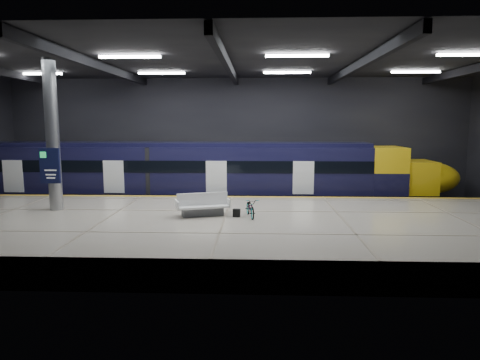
{
  "coord_description": "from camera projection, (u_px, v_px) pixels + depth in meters",
  "views": [
    {
      "loc": [
        1.38,
        -20.28,
        5.14
      ],
      "look_at": [
        0.49,
        1.5,
        2.2
      ],
      "focal_mm": 32.0,
      "sensor_mm": 36.0,
      "label": 1
    }
  ],
  "objects": [
    {
      "name": "ground",
      "position": [
        229.0,
        229.0,
        20.82
      ],
      "size": [
        30.0,
        30.0,
        0.0
      ],
      "primitive_type": "plane",
      "color": "black",
      "rests_on": "ground"
    },
    {
      "name": "room_shell",
      "position": [
        228.0,
        110.0,
        20.06
      ],
      "size": [
        30.1,
        16.1,
        8.05
      ],
      "color": "black",
      "rests_on": "ground"
    },
    {
      "name": "platform",
      "position": [
        225.0,
        231.0,
        18.27
      ],
      "size": [
        30.0,
        11.0,
        1.1
      ],
      "primitive_type": "cube",
      "color": "beige",
      "rests_on": "ground"
    },
    {
      "name": "safety_strip",
      "position": [
        232.0,
        197.0,
        23.4
      ],
      "size": [
        30.0,
        0.4,
        0.01
      ],
      "primitive_type": "cube",
      "color": "gold",
      "rests_on": "platform"
    },
    {
      "name": "rails",
      "position": [
        235.0,
        205.0,
        26.26
      ],
      "size": [
        30.0,
        1.52,
        0.16
      ],
      "color": "gray",
      "rests_on": "ground"
    },
    {
      "name": "train",
      "position": [
        199.0,
        173.0,
        26.08
      ],
      "size": [
        29.4,
        2.84,
        3.79
      ],
      "color": "black",
      "rests_on": "ground"
    },
    {
      "name": "bench",
      "position": [
        203.0,
        208.0,
        18.62
      ],
      "size": [
        2.47,
        1.61,
        1.01
      ],
      "rotation": [
        0.0,
        0.0,
        0.32
      ],
      "color": "#595B60",
      "rests_on": "platform"
    },
    {
      "name": "bicycle",
      "position": [
        250.0,
        208.0,
        18.35
      ],
      "size": [
        0.85,
        1.64,
        0.82
      ],
      "primitive_type": "imported",
      "rotation": [
        0.0,
        0.0,
        0.21
      ],
      "color": "#99999E",
      "rests_on": "platform"
    },
    {
      "name": "pannier_bag",
      "position": [
        237.0,
        213.0,
        18.41
      ],
      "size": [
        0.34,
        0.25,
        0.35
      ],
      "primitive_type": "cube",
      "rotation": [
        0.0,
        0.0,
        -0.25
      ],
      "color": "black",
      "rests_on": "platform"
    },
    {
      "name": "info_column",
      "position": [
        52.0,
        137.0,
        19.53
      ],
      "size": [
        0.9,
        0.78,
        6.9
      ],
      "color": "#9EA0A5",
      "rests_on": "platform"
    }
  ]
}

